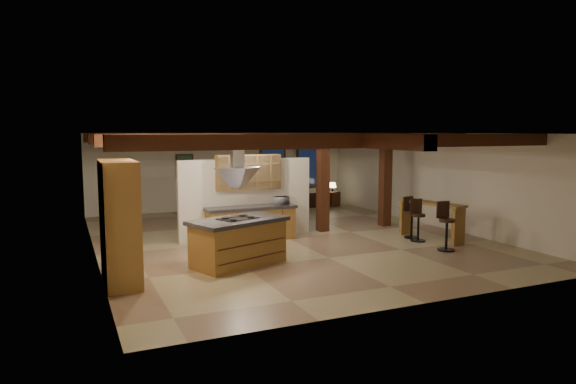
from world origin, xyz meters
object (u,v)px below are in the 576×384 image
dining_table (231,213)px  kitchen_island (238,241)px  sofa (299,200)px  bar_counter (431,214)px

dining_table → kitchen_island: bearing=-104.2°
sofa → bar_counter: bar_counter is taller
sofa → kitchen_island: bearing=61.9°
dining_table → sofa: 4.18m
kitchen_island → dining_table: bearing=74.4°
dining_table → bar_counter: 6.39m
kitchen_island → dining_table: size_ratio=1.33×
dining_table → bar_counter: bearing=-47.1°
kitchen_island → dining_table: kitchen_island is taller
kitchen_island → bar_counter: (5.69, 0.45, 0.17)m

